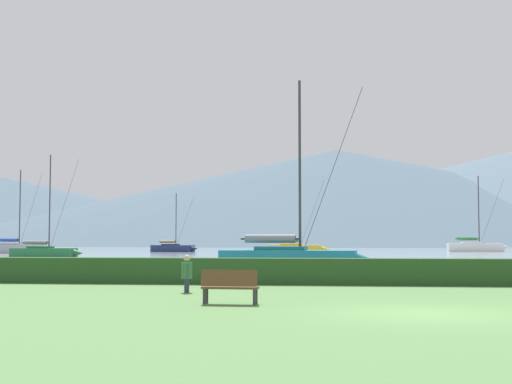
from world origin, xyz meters
The scene contains 13 objects.
ground_plane centered at (0.00, 0.00, 0.00)m, with size 1000.00×1000.00×0.00m, color #517A42.
harbor_water centered at (0.00, 137.00, 0.00)m, with size 320.00×246.00×0.00m, color #8499A8.
hedge_line centered at (0.00, 11.00, 0.51)m, with size 80.00×1.20×1.02m, color #284C23.
sailboat_slip_1 centered at (-4.67, 22.30, 0.71)m, with size 8.61×3.02×10.56m.
sailboat_slip_2 centered at (-7.18, 69.76, 0.63)m, with size 7.69×3.22×9.24m.
sailboat_slip_5 centered at (-41.15, 67.64, 0.65)m, with size 7.87×3.70×10.21m.
sailboat_slip_6 centered at (-24.38, 79.78, 0.55)m, with size 6.80×3.40×7.96m.
sailboat_slip_7 centered at (-29.21, 47.66, 0.57)m, with size 6.76×2.05×9.62m.
sailboat_slip_8 centered at (16.84, 86.76, 0.71)m, with size 8.49×2.58×10.55m.
park_bench_near_path centered at (-5.01, 1.90, 0.53)m, with size 1.57×0.55×0.95m.
person_seated_viewer centered at (-7.08, 6.12, 0.69)m, with size 0.36×0.57×1.25m.
distant_hill_central_peak centered at (-200.66, 400.09, 19.17)m, with size 348.04×348.04×38.33m, color #425666.
distant_hill_far_shoulder centered at (-2.55, 284.95, 19.28)m, with size 320.34×320.34×38.56m, color #425666.
Camera 1 is at (-2.05, -17.97, 1.79)m, focal length 51.47 mm.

